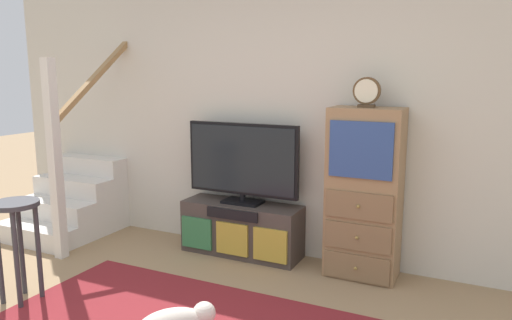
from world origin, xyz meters
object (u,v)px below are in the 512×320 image
Objects in this scene: desk_clock at (367,92)px; television at (242,161)px; bar_stool_near at (17,228)px; side_cabinet at (364,194)px; media_console at (242,229)px.

television is at bearing 178.53° from desk_clock.
desk_clock is at bearing 35.70° from bar_stool_near.
side_cabinet is 0.82m from desk_clock.
media_console is 0.64m from television.
television is at bearing 56.68° from bar_stool_near.
desk_clock reaches higher than television.
side_cabinet is 5.89× the size of desk_clock.
media_console is 1.21m from side_cabinet.
media_console is 1.47× the size of bar_stool_near.
side_cabinet is (1.12, 0.01, 0.46)m from media_console.
television reaches higher than bar_stool_near.
side_cabinet is at bearing 35.86° from bar_stool_near.
bar_stool_near is (-1.03, -1.55, 0.32)m from media_console.
side_cabinet reaches higher than television.
television is at bearing 90.00° from media_console.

